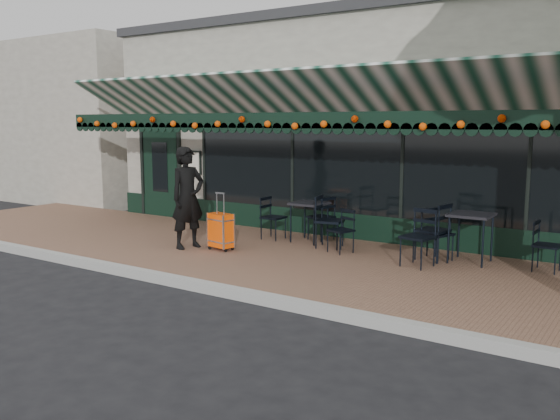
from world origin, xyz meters
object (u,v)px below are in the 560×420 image
Objects in this scene: chair_a_left at (433,231)px; chair_b_left at (321,218)px; chair_a_extra at (547,246)px; chair_solo at (273,218)px; chair_b_front at (341,231)px; cafe_table_a at (471,218)px; chair_b_right at (330,222)px; cafe_table_b at (309,206)px; woman at (188,198)px; chair_a_right at (437,234)px; suitcase at (221,231)px; chair_a_front at (418,238)px.

chair_b_left is at bearing -91.79° from chair_a_left.
chair_solo is (-4.94, -0.23, 0.03)m from chair_a_extra.
chair_b_front is (-1.53, -0.36, -0.10)m from chair_a_left.
cafe_table_a is 0.84× the size of chair_b_right.
cafe_table_b is at bearing -84.41° from chair_a_left.
woman is 4.42m from chair_a_right.
chair_solo reaches higher than cafe_table_b.
chair_a_left is at bearing 32.40° from chair_b_front.
chair_b_right reaches higher than cafe_table_b.
chair_b_right is (-3.63, -0.32, 0.09)m from chair_a_extra.
chair_solo is at bearing 111.83° from chair_a_right.
suitcase is 1.23× the size of chair_solo.
woman is 2.64m from chair_b_left.
chair_a_extra is 4.14m from chair_b_left.
woman is 2.82m from chair_b_front.
suitcase is 3.69m from chair_a_left.
woman is at bearing -59.85° from chair_a_left.
chair_a_left is 1.23× the size of chair_a_extra.
chair_a_front is 1.94m from chair_a_extra.
chair_a_extra is 0.91× the size of chair_b_left.
chair_b_right is (-1.90, -0.09, -0.00)m from chair_a_left.
chair_a_front is at bearing -129.46° from cafe_table_a.
chair_a_left is at bearing -99.95° from chair_b_right.
chair_a_extra is 4.94m from chair_solo.
chair_b_front is (1.89, 1.00, 0.04)m from suitcase.
suitcase is at bearing 116.94° from chair_b_right.
chair_b_right is at bearing -174.09° from cafe_table_a.
cafe_table_b is 0.79m from chair_solo.
chair_a_extra is (1.77, 0.80, -0.07)m from chair_a_front.
chair_a_right is 0.90× the size of chair_b_right.
chair_b_front is (-3.26, -0.58, -0.01)m from chair_a_extra.
chair_a_front is 2.59m from chair_b_left.
chair_a_right is at bearing -99.88° from chair_b_right.
chair_a_right is at bearing 89.92° from chair_a_front.
chair_a_left is 1.05× the size of chair_a_front.
cafe_table_a is 1.05× the size of chair_b_front.
chair_a_right is at bearing 101.13° from chair_a_extra.
chair_a_extra reaches higher than chair_b_front.
chair_b_left is (-2.36, 1.05, -0.03)m from chair_a_front.
chair_a_right is at bearing -3.40° from cafe_table_b.
woman reaches higher than cafe_table_a.
suitcase is at bearing 170.46° from chair_solo.
chair_b_left is at bearing 74.65° from cafe_table_b.
chair_b_front is at bearing -166.11° from cafe_table_a.
chair_a_right reaches higher than cafe_table_a.
chair_b_right is 1.15× the size of chair_solo.
chair_a_right is at bearing -55.31° from woman.
woman is 2.11× the size of chair_a_right.
chair_a_left reaches higher than cafe_table_b.
chair_a_left is (4.03, 1.54, -0.44)m from woman.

